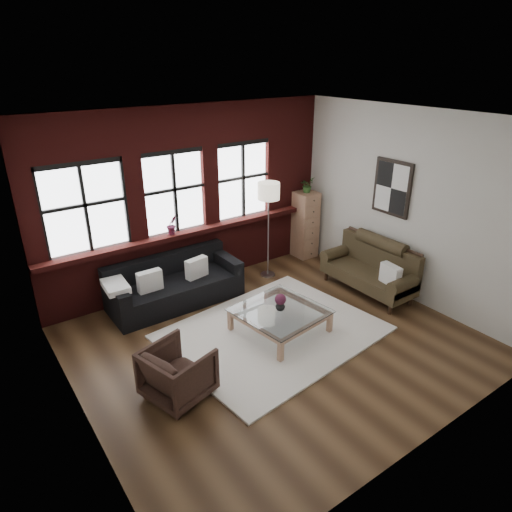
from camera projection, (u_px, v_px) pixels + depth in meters
floor at (274, 341)px, 6.81m from camera, size 5.50×5.50×0.00m
ceiling at (278, 120)px, 5.51m from camera, size 5.50×5.50×0.00m
wall_back at (189, 198)px, 8.02m from camera, size 5.50×0.00×5.50m
wall_front at (437, 324)px, 4.30m from camera, size 5.50×0.00×5.50m
wall_left at (65, 300)px, 4.71m from camera, size 0.00×5.00×5.00m
wall_right at (406, 206)px, 7.61m from camera, size 0.00×5.00×5.00m
brick_backwall at (191, 199)px, 7.98m from camera, size 5.50×0.12×3.20m
sill_ledge at (195, 231)px, 8.14m from camera, size 5.50×0.30×0.08m
window_left at (85, 209)px, 6.97m from camera, size 1.38×0.10×1.50m
window_mid at (174, 193)px, 7.77m from camera, size 1.38×0.10×1.50m
window_right at (242, 181)px, 8.51m from camera, size 1.38×0.10×1.50m
wall_poster at (392, 188)px, 7.72m from camera, size 0.05×0.74×0.94m
shag_rug at (273, 332)px, 7.00m from camera, size 3.31×2.73×0.03m
dark_sofa at (175, 281)px, 7.71m from camera, size 2.23×0.90×0.81m
pillow_a at (150, 281)px, 7.31m from camera, size 0.40×0.14×0.34m
pillow_b at (197, 268)px, 7.76m from camera, size 0.42×0.21×0.34m
vintage_settee at (368, 268)px, 8.04m from camera, size 0.79×1.77×0.94m
pillow_settee at (391, 275)px, 7.55m from camera, size 0.18×0.39×0.34m
armchair at (178, 373)px, 5.60m from camera, size 0.93×0.91×0.69m
coffee_table at (280, 321)px, 6.96m from camera, size 1.34×1.34×0.40m
vase at (280, 306)px, 6.85m from camera, size 0.18×0.18×0.15m
flowers at (280, 299)px, 6.80m from camera, size 0.17×0.17×0.17m
drawer_chest at (305, 225)px, 9.43m from camera, size 0.42×0.42×1.38m
potted_plant_top at (307, 185)px, 9.09m from camera, size 0.33×0.30×0.30m
floor_lamp at (268, 227)px, 8.44m from camera, size 0.40×0.40×1.98m
sill_plant at (172, 225)px, 7.79m from camera, size 0.20×0.17×0.34m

